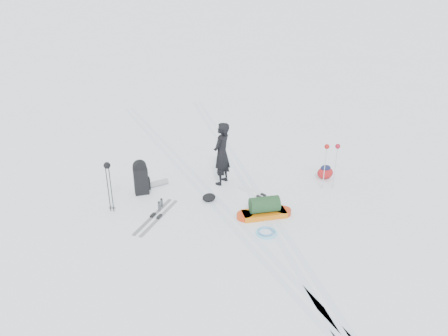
# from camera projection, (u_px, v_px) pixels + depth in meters

# --- Properties ---
(ground) EXTENTS (200.00, 200.00, 0.00)m
(ground) POSITION_uv_depth(u_px,v_px,m) (216.00, 204.00, 11.09)
(ground) COLOR white
(ground) RESTS_ON ground
(snow_hill_backdrop) EXTENTS (359.50, 192.00, 162.45)m
(snow_hill_backdrop) POSITION_uv_depth(u_px,v_px,m) (316.00, 237.00, 131.79)
(snow_hill_backdrop) COLOR white
(snow_hill_backdrop) RESTS_ON ground
(ski_tracks) EXTENTS (3.38, 17.97, 0.01)m
(ski_tracks) POSITION_uv_depth(u_px,v_px,m) (226.00, 185.00, 12.03)
(ski_tracks) COLOR silver
(ski_tracks) RESTS_ON ground
(skier) EXTENTS (0.76, 0.74, 1.76)m
(skier) POSITION_uv_depth(u_px,v_px,m) (222.00, 154.00, 11.79)
(skier) COLOR black
(skier) RESTS_ON ground
(pulk_sled) EXTENTS (1.40, 0.60, 0.52)m
(pulk_sled) POSITION_uv_depth(u_px,v_px,m) (264.00, 209.00, 10.45)
(pulk_sled) COLOR #D3680C
(pulk_sled) RESTS_ON ground
(expedition_rucksack) EXTENTS (0.99, 0.55, 0.93)m
(expedition_rucksack) POSITION_uv_depth(u_px,v_px,m) (143.00, 178.00, 11.47)
(expedition_rucksack) COLOR black
(expedition_rucksack) RESTS_ON ground
(ski_poles_black) EXTENTS (0.18, 0.16, 1.32)m
(ski_poles_black) POSITION_uv_depth(u_px,v_px,m) (108.00, 172.00, 10.30)
(ski_poles_black) COLOR black
(ski_poles_black) RESTS_ON ground
(ski_poles_silver) EXTENTS (0.40, 0.22, 1.31)m
(ski_poles_silver) POSITION_uv_depth(u_px,v_px,m) (332.00, 152.00, 11.37)
(ski_poles_silver) COLOR silver
(ski_poles_silver) RESTS_ON ground
(touring_skis_grey) EXTENTS (1.39, 1.49, 0.07)m
(touring_skis_grey) POSITION_uv_depth(u_px,v_px,m) (156.00, 217.00, 10.49)
(touring_skis_grey) COLOR gray
(touring_skis_grey) RESTS_ON ground
(touring_skis_white) EXTENTS (0.76, 1.58, 0.06)m
(touring_skis_white) POSITION_uv_depth(u_px,v_px,m) (261.00, 197.00, 11.41)
(touring_skis_white) COLOR silver
(touring_skis_white) RESTS_ON ground
(rope_coil) EXTENTS (0.64, 0.64, 0.06)m
(rope_coil) POSITION_uv_depth(u_px,v_px,m) (266.00, 232.00, 9.85)
(rope_coil) COLOR #62C7EF
(rope_coil) RESTS_ON ground
(small_daypack) EXTENTS (0.58, 0.54, 0.40)m
(small_daypack) POSITION_uv_depth(u_px,v_px,m) (325.00, 172.00, 12.34)
(small_daypack) COLOR maroon
(small_daypack) RESTS_ON ground
(thermos_pair) EXTENTS (0.18, 0.24, 0.26)m
(thermos_pair) POSITION_uv_depth(u_px,v_px,m) (160.00, 205.00, 10.80)
(thermos_pair) COLOR #57595F
(thermos_pair) RESTS_ON ground
(stuff_sack) EXTENTS (0.40, 0.34, 0.22)m
(stuff_sack) POSITION_uv_depth(u_px,v_px,m) (209.00, 197.00, 11.16)
(stuff_sack) COLOR black
(stuff_sack) RESTS_ON ground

